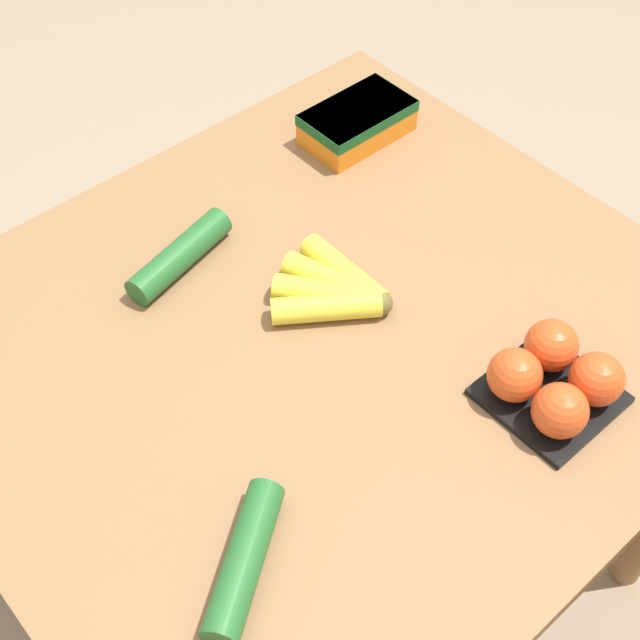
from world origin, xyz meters
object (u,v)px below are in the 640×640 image
at_px(tomato_pack, 555,380).
at_px(carrot_bag, 357,120).
at_px(banana_bunch, 335,290).
at_px(cucumber_far, 180,256).
at_px(cucumber_near, 244,560).

xyz_separation_m(tomato_pack, carrot_bag, (-0.18, -0.57, -0.01)).
distance_m(banana_bunch, tomato_pack, 0.33).
height_order(banana_bunch, tomato_pack, tomato_pack).
height_order(tomato_pack, carrot_bag, tomato_pack).
distance_m(tomato_pack, carrot_bag, 0.60).
bearing_deg(cucumber_far, banana_bunch, 122.54).
bearing_deg(cucumber_far, carrot_bag, -172.54).
xyz_separation_m(banana_bunch, carrot_bag, (-0.28, -0.25, 0.02)).
distance_m(banana_bunch, carrot_bag, 0.38).
xyz_separation_m(cucumber_near, cucumber_far, (-0.23, -0.44, 0.00)).
bearing_deg(cucumber_near, tomato_pack, 170.36).
height_order(tomato_pack, cucumber_far, tomato_pack).
bearing_deg(cucumber_near, cucumber_far, -117.13).
bearing_deg(banana_bunch, tomato_pack, 106.77).
bearing_deg(carrot_bag, cucumber_near, 37.98).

